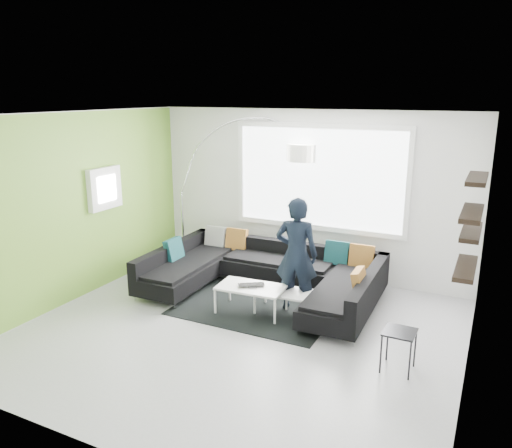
{
  "coord_description": "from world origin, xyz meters",
  "views": [
    {
      "loc": [
        2.84,
        -5.27,
        3.06
      ],
      "look_at": [
        -0.19,
        0.9,
        1.24
      ],
      "focal_mm": 35.0,
      "sensor_mm": 36.0,
      "label": 1
    }
  ],
  "objects_px": {
    "arc_lamp": "(181,192)",
    "coffee_table": "(267,300)",
    "person": "(296,255)",
    "sectional_sofa": "(262,276)",
    "side_table": "(398,351)",
    "laptop": "(252,287)"
  },
  "relations": [
    {
      "from": "arc_lamp",
      "to": "coffee_table",
      "type": "bearing_deg",
      "value": -41.39
    },
    {
      "from": "arc_lamp",
      "to": "person",
      "type": "height_order",
      "value": "arc_lamp"
    },
    {
      "from": "coffee_table",
      "to": "arc_lamp",
      "type": "distance_m",
      "value": 2.87
    },
    {
      "from": "sectional_sofa",
      "to": "side_table",
      "type": "height_order",
      "value": "sectional_sofa"
    },
    {
      "from": "sectional_sofa",
      "to": "arc_lamp",
      "type": "xyz_separation_m",
      "value": [
        -1.98,
        0.78,
        1.01
      ]
    },
    {
      "from": "laptop",
      "to": "coffee_table",
      "type": "bearing_deg",
      "value": 0.79
    },
    {
      "from": "arc_lamp",
      "to": "person",
      "type": "relative_size",
      "value": 1.6
    },
    {
      "from": "coffee_table",
      "to": "arc_lamp",
      "type": "relative_size",
      "value": 0.46
    },
    {
      "from": "person",
      "to": "laptop",
      "type": "xyz_separation_m",
      "value": [
        -0.5,
        -0.42,
        -0.42
      ]
    },
    {
      "from": "person",
      "to": "laptop",
      "type": "height_order",
      "value": "person"
    },
    {
      "from": "side_table",
      "to": "coffee_table",
      "type": "bearing_deg",
      "value": 159.52
    },
    {
      "from": "arc_lamp",
      "to": "sectional_sofa",
      "type": "bearing_deg",
      "value": -33.87
    },
    {
      "from": "laptop",
      "to": "side_table",
      "type": "bearing_deg",
      "value": -49.97
    },
    {
      "from": "sectional_sofa",
      "to": "laptop",
      "type": "height_order",
      "value": "sectional_sofa"
    },
    {
      "from": "coffee_table",
      "to": "arc_lamp",
      "type": "height_order",
      "value": "arc_lamp"
    },
    {
      "from": "sectional_sofa",
      "to": "arc_lamp",
      "type": "height_order",
      "value": "arc_lamp"
    },
    {
      "from": "sectional_sofa",
      "to": "laptop",
      "type": "distance_m",
      "value": 0.65
    },
    {
      "from": "sectional_sofa",
      "to": "person",
      "type": "bearing_deg",
      "value": -19.05
    },
    {
      "from": "arc_lamp",
      "to": "laptop",
      "type": "relative_size",
      "value": 6.03
    },
    {
      "from": "arc_lamp",
      "to": "side_table",
      "type": "distance_m",
      "value": 4.84
    },
    {
      "from": "person",
      "to": "laptop",
      "type": "bearing_deg",
      "value": 30.68
    },
    {
      "from": "sectional_sofa",
      "to": "arc_lamp",
      "type": "bearing_deg",
      "value": 157.14
    }
  ]
}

